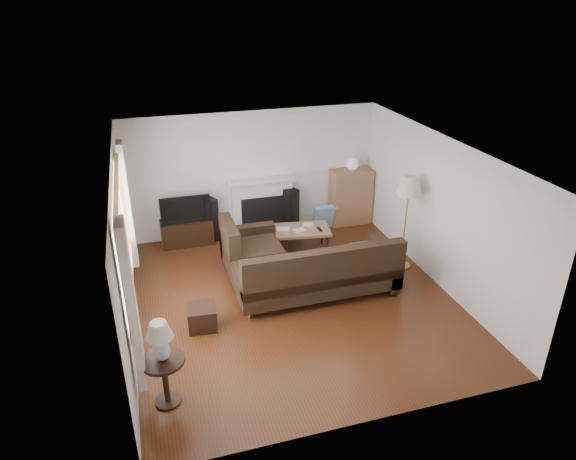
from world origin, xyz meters
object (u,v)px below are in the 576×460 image
object	(u,v)px
tv_stand	(187,232)
floor_lamp	(405,223)
sectional_sofa	(316,269)
coffee_table	(298,240)
bookshelf	(350,197)
side_table	(166,381)

from	to	relation	value
tv_stand	floor_lamp	xyz separation A→B (m)	(3.60, -2.04, 0.62)
sectional_sofa	coffee_table	bearing A→B (deg)	83.76
sectional_sofa	coffee_table	distance (m)	1.54
sectional_sofa	floor_lamp	bearing A→B (deg)	12.79
coffee_table	floor_lamp	world-z (taller)	floor_lamp
bookshelf	side_table	size ratio (longest dim) A/B	1.82
tv_stand	floor_lamp	distance (m)	4.18
coffee_table	side_table	distance (m)	4.30
tv_stand	sectional_sofa	bearing A→B (deg)	-53.34
tv_stand	coffee_table	bearing A→B (deg)	-24.99
tv_stand	floor_lamp	size ratio (longest dim) A/B	0.57
floor_lamp	side_table	distance (m)	4.90
coffee_table	side_table	world-z (taller)	side_table
sectional_sofa	floor_lamp	xyz separation A→B (m)	(1.78, 0.40, 0.40)
coffee_table	bookshelf	bearing A→B (deg)	41.43
floor_lamp	side_table	bearing A→B (deg)	-152.94
bookshelf	sectional_sofa	size ratio (longest dim) A/B	0.41
bookshelf	sectional_sofa	xyz separation A→B (m)	(-1.63, -2.46, -0.13)
sectional_sofa	side_table	xyz separation A→B (m)	(-2.56, -1.81, -0.14)
coffee_table	floor_lamp	size ratio (longest dim) A/B	0.69
bookshelf	coffee_table	bearing A→B (deg)	-147.25
tv_stand	coffee_table	world-z (taller)	tv_stand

